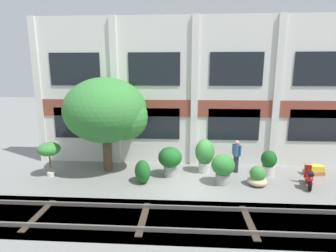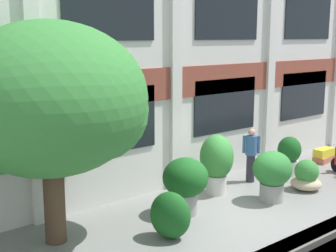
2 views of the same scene
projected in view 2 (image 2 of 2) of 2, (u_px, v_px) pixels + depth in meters
name	position (u px, v px, depth m)	size (l,w,h in m)	color
ground_plane	(244.00, 213.00, 11.87)	(80.00, 80.00, 0.00)	gray
apartment_facade	(169.00, 54.00, 13.37)	(17.31, 0.64, 7.83)	silver
broadleaf_tree	(50.00, 104.00, 9.65)	(4.28, 4.08, 4.76)	#4C3826
potted_plant_glazed_jar	(289.00, 155.00, 15.02)	(0.75, 0.75, 1.25)	beige
potted_plant_wide_bowl	(306.00, 177.00, 13.60)	(0.89, 0.89, 0.90)	tan
potted_plant_ribbed_drum	(217.00, 161.00, 13.16)	(0.96, 0.96, 1.72)	beige
potted_plant_stone_basin	(272.00, 173.00, 12.59)	(1.05, 1.05, 1.39)	gray
potted_plant_square_trough	(324.00, 155.00, 16.65)	(0.96, 0.55, 0.49)	#B76647
potted_plant_fluted_column	(185.00, 181.00, 11.65)	(1.15, 1.15, 1.45)	gray
resident_by_doorway	(251.00, 153.00, 14.25)	(0.39, 0.41, 1.67)	#282833
topiary_hedge	(170.00, 215.00, 10.30)	(0.95, 0.70, 1.07)	#19561E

